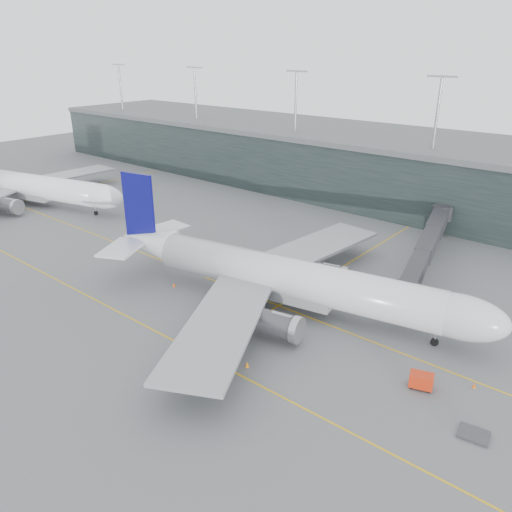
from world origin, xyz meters
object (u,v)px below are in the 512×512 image
Objects in this scene: main_aircraft at (289,278)px; jet_bridge at (438,243)px; second_aircraft at (29,186)px; gse_cart at (421,380)px.

main_aircraft is 1.38× the size of jet_bridge.
second_aircraft is 99.37m from gse_cart.
gse_cart is at bearing -24.53° from main_aircraft.
second_aircraft is at bearing -178.03° from jet_bridge.
second_aircraft is at bearing 157.57° from gse_cart.
main_aircraft reaches higher than second_aircraft.
main_aircraft is 1.05× the size of second_aircraft.
main_aircraft is at bearing -125.77° from jet_bridge.
jet_bridge is 14.72× the size of gse_cart.
second_aircraft is 19.28× the size of gse_cart.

